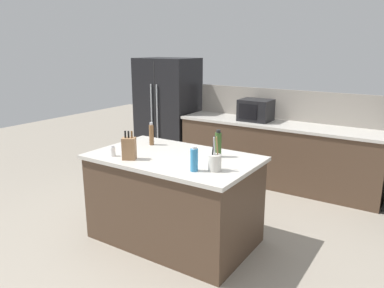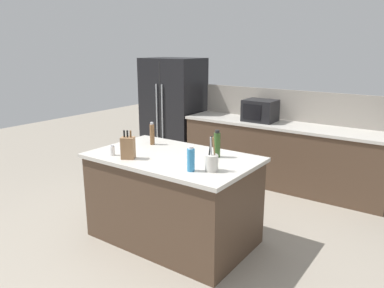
{
  "view_description": "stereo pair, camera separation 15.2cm",
  "coord_description": "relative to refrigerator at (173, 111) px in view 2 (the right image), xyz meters",
  "views": [
    {
      "loc": [
        2.17,
        -2.99,
        2.04
      ],
      "look_at": [
        0.0,
        0.35,
        0.99
      ],
      "focal_mm": 35.0,
      "sensor_mm": 36.0,
      "label": 1
    },
    {
      "loc": [
        2.3,
        -2.9,
        2.04
      ],
      "look_at": [
        0.0,
        0.35,
        0.99
      ],
      "focal_mm": 35.0,
      "sensor_mm": 36.0,
      "label": 2
    }
  ],
  "objects": [
    {
      "name": "salt_shaker",
      "position": [
        1.23,
        -2.59,
        0.07
      ],
      "size": [
        0.05,
        0.05,
        0.11
      ],
      "color": "silver",
      "rests_on": "kitchen_island"
    },
    {
      "name": "back_counter_run",
      "position": [
        2.05,
        -0.05,
        -0.45
      ],
      "size": [
        3.02,
        0.66,
        0.94
      ],
      "color": "#4C3828",
      "rests_on": "ground_plane"
    },
    {
      "name": "dish_soap_bottle",
      "position": [
        2.18,
        -2.53,
        0.13
      ],
      "size": [
        0.07,
        0.07,
        0.23
      ],
      "color": "#3384BC",
      "rests_on": "kitchen_island"
    },
    {
      "name": "pepper_grinder",
      "position": [
        1.27,
        -2.02,
        0.14
      ],
      "size": [
        0.05,
        0.05,
        0.26
      ],
      "color": "brown",
      "rests_on": "kitchen_island"
    },
    {
      "name": "kitchen_island",
      "position": [
        1.75,
        -2.25,
        -0.45
      ],
      "size": [
        1.71,
        1.05,
        0.94
      ],
      "color": "#4C3828",
      "rests_on": "ground_plane"
    },
    {
      "name": "knife_block",
      "position": [
        1.44,
        -2.58,
        0.14
      ],
      "size": [
        0.16,
        0.15,
        0.29
      ],
      "rotation": [
        0.0,
        0.0,
        0.51
      ],
      "color": "#936B47",
      "rests_on": "kitchen_island"
    },
    {
      "name": "microwave",
      "position": [
        1.69,
        -0.05,
        0.18
      ],
      "size": [
        0.46,
        0.39,
        0.32
      ],
      "color": "black",
      "rests_on": "back_counter_run"
    },
    {
      "name": "wall_backsplash",
      "position": [
        2.05,
        0.27,
        0.25
      ],
      "size": [
        2.98,
        0.03,
        0.46
      ],
      "primitive_type": "cube",
      "color": "gray",
      "rests_on": "back_counter_run"
    },
    {
      "name": "utensil_crock",
      "position": [
        2.33,
        -2.42,
        0.1
      ],
      "size": [
        0.12,
        0.12,
        0.32
      ],
      "color": "beige",
      "rests_on": "kitchen_island"
    },
    {
      "name": "ground_plane",
      "position": [
        1.75,
        -2.25,
        -0.92
      ],
      "size": [
        14.0,
        14.0,
        0.0
      ],
      "primitive_type": "plane",
      "color": "gray"
    },
    {
      "name": "refrigerator",
      "position": [
        0.0,
        0.0,
        0.0
      ],
      "size": [
        0.99,
        0.75,
        1.84
      ],
      "color": "black",
      "rests_on": "ground_plane"
    },
    {
      "name": "olive_oil_bottle",
      "position": [
        2.14,
        -2.02,
        0.15
      ],
      "size": [
        0.07,
        0.07,
        0.28
      ],
      "color": "#2D4C1E",
      "rests_on": "kitchen_island"
    }
  ]
}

